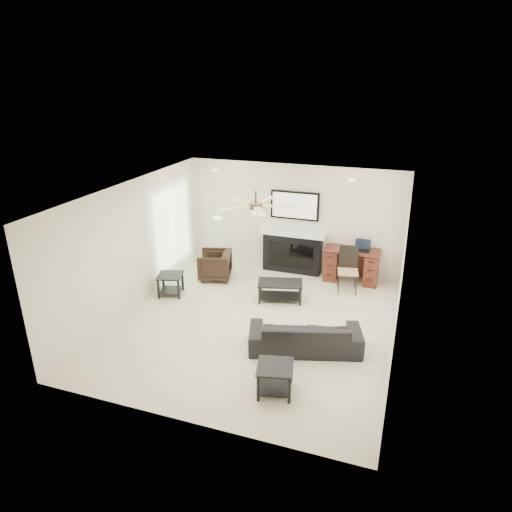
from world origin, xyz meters
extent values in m
plane|color=beige|center=(0.00, 0.00, 0.00)|extent=(5.50, 5.50, 0.00)
cube|color=white|center=(0.00, 0.00, 2.50)|extent=(5.00, 5.50, 0.04)
cube|color=beige|center=(0.00, 2.75, 1.25)|extent=(5.00, 0.04, 2.50)
cube|color=beige|center=(0.00, -2.75, 1.25)|extent=(5.00, 0.04, 2.50)
cube|color=beige|center=(-2.50, 0.00, 1.25)|extent=(0.04, 5.50, 2.50)
cube|color=beige|center=(2.50, 0.00, 1.25)|extent=(0.04, 5.50, 2.50)
cube|color=white|center=(2.45, 0.10, 1.23)|extent=(0.04, 5.10, 2.40)
cube|color=#93BC89|center=(-2.46, 1.55, 1.05)|extent=(0.04, 1.80, 2.10)
cylinder|color=#382619|center=(0.00, 0.10, 2.25)|extent=(1.40, 1.40, 0.30)
imported|color=black|center=(1.09, -0.52, 0.27)|extent=(2.00, 1.23, 0.55)
imported|color=black|center=(-1.51, 1.63, 0.32)|extent=(0.87, 0.86, 0.65)
cube|color=black|center=(0.19, 1.08, 0.20)|extent=(1.00, 0.71, 0.40)
cube|color=black|center=(0.94, -1.77, 0.23)|extent=(0.62, 0.62, 0.45)
cube|color=black|center=(-2.06, 0.58, 0.23)|extent=(0.62, 0.62, 0.45)
cube|color=black|center=(0.04, 2.58, 0.95)|extent=(1.52, 0.34, 1.91)
cube|color=#3F190F|center=(1.43, 2.50, 0.38)|extent=(1.22, 0.56, 0.76)
cube|color=black|center=(1.43, 1.95, 0.48)|extent=(0.49, 0.51, 0.97)
cube|color=black|center=(1.63, 2.48, 0.88)|extent=(0.33, 0.24, 0.23)
camera|label=1|loc=(2.47, -7.04, 4.33)|focal=32.00mm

